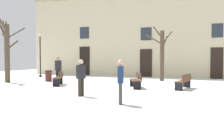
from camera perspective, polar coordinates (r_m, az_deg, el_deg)
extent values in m
plane|color=white|center=(14.36, -2.91, -4.17)|extent=(37.90, 37.90, 0.00)
cube|color=beige|center=(23.75, 7.29, 8.03)|extent=(23.68, 0.40, 7.85)
cube|color=black|center=(25.65, -6.05, 1.99)|extent=(1.09, 0.08, 2.80)
cube|color=#262D38|center=(25.77, -6.08, 8.13)|extent=(0.98, 0.06, 1.12)
cube|color=black|center=(23.40, 7.47, 1.52)|extent=(1.10, 0.08, 2.48)
cube|color=#262D38|center=(23.49, 7.51, 7.88)|extent=(0.99, 0.06, 1.13)
cube|color=black|center=(22.66, 22.04, 1.40)|extent=(0.96, 0.08, 2.55)
cube|color=#262D38|center=(22.76, 22.16, 8.03)|extent=(0.86, 0.06, 1.11)
cylinder|color=#4C3D2D|center=(19.56, 10.94, 3.08)|extent=(0.31, 0.31, 3.72)
cylinder|color=#4C3D2D|center=(19.66, 12.00, 6.92)|extent=(0.75, 0.31, 0.99)
cylinder|color=#4C3D2D|center=(19.78, 10.05, 8.16)|extent=(0.77, 0.23, 0.92)
cylinder|color=#4C3D2D|center=(20.01, 11.49, 5.93)|extent=(0.31, 0.99, 1.07)
cylinder|color=#4C3D2D|center=(19.71, 9.21, 6.66)|extent=(1.28, 0.16, 0.82)
cylinder|color=#4C3D2D|center=(19.40, -22.07, 3.37)|extent=(0.36, 0.36, 4.01)
cylinder|color=#4C3D2D|center=(19.72, -22.89, 7.90)|extent=(0.80, 0.13, 1.19)
cylinder|color=#4C3D2D|center=(19.29, -20.42, 7.59)|extent=(1.18, 0.65, 0.80)
cylinder|color=#4C3D2D|center=(19.85, -22.22, 8.31)|extent=(0.64, 0.61, 1.19)
cylinder|color=#4C3D2D|center=(19.14, -22.51, 8.52)|extent=(0.47, 0.79, 1.00)
cylinder|color=#4C3D2D|center=(19.91, -22.54, 6.76)|extent=(0.96, 0.61, 0.59)
cylinder|color=#4C3D2D|center=(19.76, -21.05, 5.15)|extent=(0.18, 1.06, 0.73)
cylinder|color=#4C3D2D|center=(19.32, -23.19, 9.56)|extent=(0.33, 0.93, 1.44)
cylinder|color=black|center=(23.69, -15.51, 2.80)|extent=(0.10, 0.10, 3.59)
cylinder|color=black|center=(23.75, -15.46, -1.29)|extent=(0.22, 0.22, 0.20)
cube|color=beige|center=(23.78, -15.57, 7.56)|extent=(0.24, 0.24, 0.36)
cone|color=black|center=(23.79, -15.58, 7.99)|extent=(0.30, 0.30, 0.14)
cylinder|color=#4C1E19|center=(19.40, -13.79, -1.31)|extent=(0.47, 0.47, 0.76)
torus|color=black|center=(19.38, -13.80, -0.14)|extent=(0.50, 0.50, 0.04)
cube|color=#3D2819|center=(14.76, 5.14, -2.24)|extent=(1.12, 1.69, 0.05)
cube|color=#3D2819|center=(14.77, 5.96, -1.31)|extent=(0.79, 1.54, 0.40)
cube|color=black|center=(15.54, 4.73, -2.82)|extent=(0.41, 0.23, 0.45)
torus|color=black|center=(15.53, 4.06, -3.35)|extent=(0.10, 0.17, 0.17)
cube|color=black|center=(14.03, 5.58, -3.42)|extent=(0.41, 0.23, 0.45)
torus|color=black|center=(14.02, 4.83, -4.01)|extent=(0.10, 0.17, 0.17)
cube|color=#51331E|center=(14.80, 15.35, -2.36)|extent=(0.70, 1.94, 0.05)
cube|color=#51331E|center=(14.73, 16.16, -1.55)|extent=(0.35, 1.89, 0.35)
cube|color=black|center=(15.68, 16.12, -2.89)|extent=(0.42, 0.11, 0.44)
torus|color=black|center=(15.73, 15.47, -3.37)|extent=(0.05, 0.17, 0.17)
cube|color=black|center=(13.96, 14.46, -3.54)|extent=(0.42, 0.11, 0.44)
torus|color=black|center=(14.03, 13.74, -4.08)|extent=(0.05, 0.17, 0.17)
cube|color=#3D2819|center=(16.48, -11.82, -1.66)|extent=(1.14, 1.69, 0.05)
cube|color=#3D2819|center=(16.44, -11.12, -0.88)|extent=(0.84, 1.55, 0.37)
cube|color=black|center=(17.26, -11.48, -2.26)|extent=(0.39, 0.23, 0.48)
torus|color=black|center=(17.30, -12.05, -2.78)|extent=(0.10, 0.17, 0.17)
cube|color=black|center=(15.74, -12.19, -2.74)|extent=(0.39, 0.23, 0.48)
torus|color=black|center=(15.78, -12.81, -3.31)|extent=(0.10, 0.17, 0.17)
cylinder|color=#2D271E|center=(11.74, -6.52, -3.79)|extent=(0.14, 0.14, 0.79)
cylinder|color=#2D271E|center=(11.62, -7.16, -3.86)|extent=(0.14, 0.14, 0.79)
cube|color=black|center=(11.62, -6.85, -0.39)|extent=(0.32, 0.43, 0.61)
sphere|color=beige|center=(11.60, -6.87, 1.79)|extent=(0.22, 0.22, 0.22)
cylinder|color=black|center=(17.71, -11.48, -1.49)|extent=(0.14, 0.14, 0.87)
cylinder|color=black|center=(17.62, -11.98, -1.52)|extent=(0.14, 0.14, 0.87)
cube|color=black|center=(17.62, -11.76, 1.00)|extent=(0.36, 0.44, 0.67)
sphere|color=#9E755B|center=(17.61, -11.77, 2.58)|extent=(0.24, 0.24, 0.24)
cylinder|color=#403D3A|center=(9.50, 1.87, -5.30)|extent=(0.14, 0.14, 0.80)
cylinder|color=#403D3A|center=(9.67, 1.85, -5.15)|extent=(0.14, 0.14, 0.80)
cube|color=navy|center=(9.51, 1.87, -1.02)|extent=(0.34, 0.43, 0.61)
sphere|color=tan|center=(9.49, 1.87, 1.67)|extent=(0.22, 0.22, 0.22)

